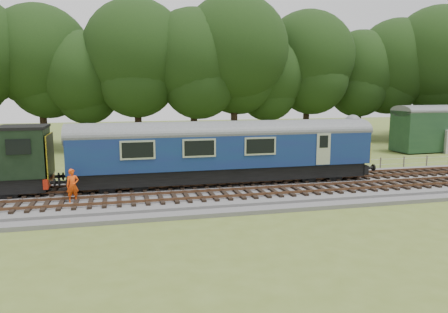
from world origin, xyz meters
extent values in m
plane|color=#566625|center=(0.00, 0.00, 0.00)|extent=(120.00, 120.00, 0.00)
cube|color=#4C4C4F|center=(0.00, 0.00, 0.17)|extent=(70.00, 7.00, 0.35)
cube|color=brown|center=(0.00, 0.68, 0.49)|extent=(66.50, 0.07, 0.14)
cube|color=brown|center=(0.00, 2.12, 0.49)|extent=(66.50, 0.07, 0.14)
cube|color=brown|center=(0.00, -2.32, 0.49)|extent=(66.50, 0.07, 0.14)
cube|color=brown|center=(0.00, -0.88, 0.49)|extent=(66.50, 0.07, 0.14)
cube|color=black|center=(-0.74, 1.40, 1.06)|extent=(17.46, 2.52, 0.85)
cube|color=navy|center=(-0.74, 1.40, 2.48)|extent=(18.00, 2.80, 2.05)
cube|color=yellow|center=(8.28, 1.40, 2.11)|extent=(0.06, 2.74, 1.30)
cube|color=black|center=(5.26, 1.40, 0.86)|extent=(2.60, 2.00, 0.55)
cube|color=black|center=(-6.74, 1.40, 0.86)|extent=(2.60, 2.00, 0.55)
cube|color=black|center=(-11.94, 1.40, 2.66)|extent=(2.40, 2.55, 2.60)
cube|color=#A81E0C|center=(-10.76, 1.40, 1.06)|extent=(0.25, 2.60, 0.55)
cube|color=yellow|center=(-10.62, 1.40, 2.46)|extent=(0.06, 2.55, 2.30)
imported|color=#EF470C|center=(-9.28, -1.12, 1.20)|extent=(0.70, 0.54, 1.71)
cube|color=#17331E|center=(25.42, 13.96, 1.31)|extent=(4.12, 4.12, 2.62)
cube|color=black|center=(25.42, 13.96, 2.72)|extent=(4.54, 4.54, 0.21)
camera|label=1|loc=(-6.90, -23.92, 6.04)|focal=35.00mm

